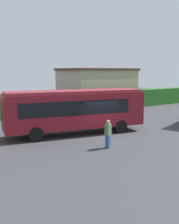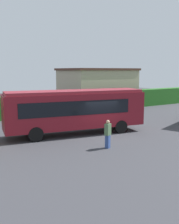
# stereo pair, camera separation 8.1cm
# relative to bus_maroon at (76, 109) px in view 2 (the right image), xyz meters

# --- Properties ---
(ground_plane) EXTENTS (83.57, 83.57, 0.00)m
(ground_plane) POSITION_rel_bus_maroon_xyz_m (1.28, -1.27, -1.88)
(ground_plane) COLOR #38383D
(bus_maroon) EXTENTS (10.67, 4.29, 3.27)m
(bus_maroon) POSITION_rel_bus_maroon_xyz_m (0.00, 0.00, 0.00)
(bus_maroon) COLOR maroon
(bus_maroon) RESTS_ON ground_plane
(person_center) EXTENTS (0.49, 0.41, 1.74)m
(person_center) POSITION_rel_bus_maroon_xyz_m (-0.25, -4.28, -0.96)
(person_center) COLOR #334C8C
(person_center) RESTS_ON ground_plane
(hedge_row) EXTENTS (53.79, 1.48, 2.21)m
(hedge_row) POSITION_rel_bus_maroon_xyz_m (1.28, 8.96, -0.77)
(hedge_row) COLOR #256020
(hedge_row) RESTS_ON ground_plane
(depot_building) EXTENTS (10.01, 7.23, 5.02)m
(depot_building) POSITION_rel_bus_maroon_xyz_m (12.06, 14.57, 0.65)
(depot_building) COLOR tan
(depot_building) RESTS_ON ground_plane
(traffic_cone) EXTENTS (0.36, 0.36, 0.60)m
(traffic_cone) POSITION_rel_bus_maroon_xyz_m (6.87, 3.74, -1.58)
(traffic_cone) COLOR orange
(traffic_cone) RESTS_ON ground_plane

